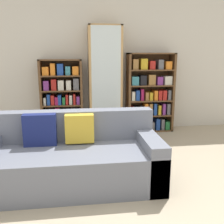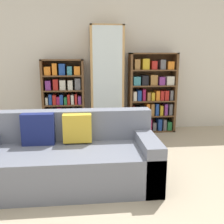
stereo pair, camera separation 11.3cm
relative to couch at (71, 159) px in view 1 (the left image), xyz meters
The scene contains 7 objects.
ground_plane 0.83m from the couch, 53.37° to the right, with size 16.00×16.00×0.00m, color tan.
wall_back 2.40m from the couch, 77.50° to the left, with size 6.48×0.06×2.70m.
couch is the anchor object (origin of this frame).
bookshelf_left 1.94m from the couch, 96.23° to the left, with size 0.74×0.32×1.35m.
display_cabinet 2.08m from the couch, 72.86° to the left, with size 0.59×0.36×1.93m.
bookshelf_right 2.40m from the couch, 53.05° to the left, with size 0.87×0.32×1.46m.
wine_bottle 1.46m from the couch, 47.09° to the left, with size 0.09×0.09×0.38m.
Camera 1 is at (-0.35, -2.01, 1.40)m, focal length 40.00 mm.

